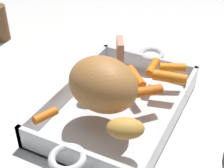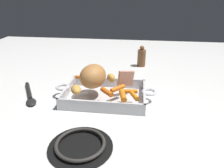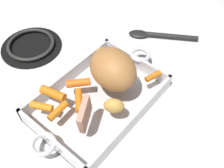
{
  "view_description": "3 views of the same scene",
  "coord_description": "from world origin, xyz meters",
  "views": [
    {
      "loc": [
        0.48,
        0.22,
        0.43
      ],
      "look_at": [
        0.01,
        -0.01,
        0.08
      ],
      "focal_mm": 52.78,
      "sensor_mm": 36.0,
      "label": 1
    },
    {
      "loc": [
        -0.13,
        0.8,
        0.44
      ],
      "look_at": [
        -0.03,
        -0.01,
        0.07
      ],
      "focal_mm": 34.17,
      "sensor_mm": 36.0,
      "label": 2
    },
    {
      "loc": [
        -0.28,
        -0.28,
        0.58
      ],
      "look_at": [
        0.02,
        -0.03,
        0.08
      ],
      "focal_mm": 41.26,
      "sensor_mm": 36.0,
      "label": 3
    }
  ],
  "objects": [
    {
      "name": "pork_roast",
      "position": [
        0.05,
        -0.01,
        0.1
      ],
      "size": [
        0.13,
        0.15,
        0.1
      ],
      "primitive_type": "ellipsoid",
      "rotation": [
        0.0,
        0.0,
        1.38
      ],
      "color": "#B7773E",
      "rests_on": "roasting_dish"
    },
    {
      "name": "baby_carrot_short",
      "position": [
        -0.02,
        0.05,
        0.06
      ],
      "size": [
        0.06,
        0.06,
        0.02
      ],
      "primitive_type": "cylinder",
      "rotation": [
        1.63,
        0.0,
        3.94
      ],
      "color": "orange",
      "rests_on": "roasting_dish"
    },
    {
      "name": "serving_spoon",
      "position": [
        0.33,
        0.03,
        0.01
      ],
      "size": [
        0.15,
        0.21,
        0.02
      ],
      "rotation": [
        0.0,
        0.0,
        2.13
      ],
      "color": "black",
      "rests_on": "ground_plane"
    },
    {
      "name": "stove_burner_rear",
      "position": [
        0.02,
        0.31,
        0.01
      ],
      "size": [
        0.19,
        0.19,
        0.02
      ],
      "color": "black",
      "rests_on": "ground_plane"
    },
    {
      "name": "pepper_mill",
      "position": [
        -0.15,
        -0.44,
        0.05
      ],
      "size": [
        0.05,
        0.05,
        0.13
      ],
      "color": "brown",
      "rests_on": "ground_plane"
    },
    {
      "name": "baby_carrot_southeast",
      "position": [
        -0.06,
        0.01,
        0.06
      ],
      "size": [
        0.06,
        0.06,
        0.02
      ],
      "primitive_type": "cylinder",
      "rotation": [
        1.6,
        0.0,
        2.38
      ],
      "color": "orange",
      "rests_on": "roasting_dish"
    },
    {
      "name": "roasting_dish",
      "position": [
        0.0,
        0.0,
        0.01
      ],
      "size": [
        0.43,
        0.24,
        0.05
      ],
      "color": "silver",
      "rests_on": "ground_plane"
    },
    {
      "name": "baby_carrot_southwest",
      "position": [
        -0.13,
        0.07,
        0.06
      ],
      "size": [
        0.04,
        0.06,
        0.02
      ],
      "primitive_type": "cylinder",
      "rotation": [
        1.57,
        0.0,
        3.57
      ],
      "color": "orange",
      "rests_on": "roasting_dish"
    },
    {
      "name": "baby_carrot_center_right",
      "position": [
        0.13,
        -0.08,
        0.06
      ],
      "size": [
        0.05,
        0.03,
        0.02
      ],
      "primitive_type": "cylinder",
      "rotation": [
        1.51,
        0.0,
        1.24
      ],
      "color": "orange",
      "rests_on": "roasting_dish"
    },
    {
      "name": "roast_slice_thick",
      "position": [
        -0.08,
        -0.04,
        0.08
      ],
      "size": [
        0.07,
        0.05,
        0.08
      ],
      "primitive_type": "cube",
      "rotation": [
        0.13,
        0.0,
        5.2
      ],
      "color": "tan",
      "rests_on": "roasting_dish"
    },
    {
      "name": "potato_near_roast",
      "position": [
        -0.02,
        -0.07,
        0.07
      ],
      "size": [
        0.05,
        0.06,
        0.04
      ],
      "primitive_type": "ellipsoid",
      "rotation": [
        0.0,
        0.0,
        2.15
      ],
      "color": "gold",
      "rests_on": "roasting_dish"
    },
    {
      "name": "potato_corner",
      "position": [
        0.11,
        0.06,
        0.07
      ],
      "size": [
        0.06,
        0.07,
        0.03
      ],
      "primitive_type": "ellipsoid",
      "rotation": [
        0.0,
        0.0,
        1.96
      ],
      "color": "gold",
      "rests_on": "roasting_dish"
    },
    {
      "name": "baby_carrot_center_left",
      "position": [
        -0.08,
        0.08,
        0.06
      ],
      "size": [
        0.04,
        0.07,
        0.03
      ],
      "primitive_type": "cylinder",
      "rotation": [
        1.61,
        0.0,
        3.37
      ],
      "color": "orange",
      "rests_on": "roasting_dish"
    },
    {
      "name": "ground_plane",
      "position": [
        0.0,
        0.0,
        0.0
      ],
      "size": [
        2.3,
        2.3,
        0.0
      ],
      "primitive_type": "plane",
      "color": "silver"
    },
    {
      "name": "baby_carrot_northwest",
      "position": [
        -0.11,
        0.03,
        0.06
      ],
      "size": [
        0.06,
        0.02,
        0.02
      ],
      "primitive_type": "cylinder",
      "rotation": [
        1.56,
        0.0,
        4.78
      ],
      "color": "orange",
      "rests_on": "roasting_dish"
    }
  ]
}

